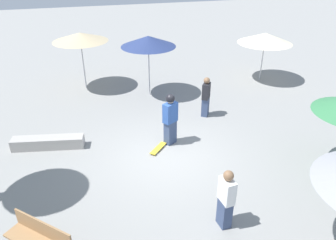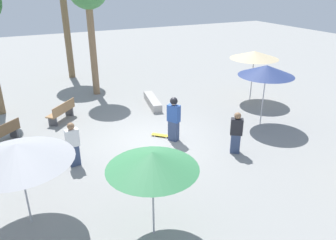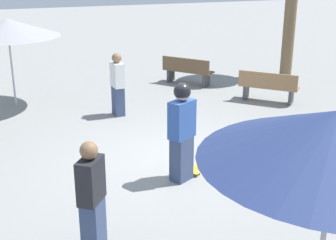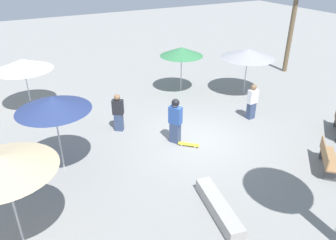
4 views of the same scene
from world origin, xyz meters
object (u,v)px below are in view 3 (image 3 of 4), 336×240
object	(u,v)px
skater_main	(182,129)
skateboard	(200,165)
bench_near	(268,87)
shade_umbrella_navy	(336,136)
bystander_watching	(92,197)
bystander_far	(118,85)
bench_far	(187,71)
shade_umbrella_grey	(7,28)

from	to	relation	value
skater_main	skateboard	bearing A→B (deg)	1.60
bench_near	shade_umbrella_navy	bearing A→B (deg)	-74.25
skater_main	bystander_watching	xyz separation A→B (m)	(-1.88, -1.58, -0.18)
bystander_watching	bystander_far	distance (m)	5.71
skater_main	bench_near	xyz separation A→B (m)	(3.92, 3.63, -0.54)
bench_near	bench_far	size ratio (longest dim) A/B	0.98
skater_main	skateboard	world-z (taller)	skater_main
shade_umbrella_grey	bystander_watching	bearing A→B (deg)	-83.87
skater_main	shade_umbrella_grey	bearing A→B (deg)	85.08
bench_far	bystander_far	xyz separation A→B (m)	(-2.74, -2.22, 0.36)
shade_umbrella_navy	bystander_far	bearing A→B (deg)	89.82
bench_near	shade_umbrella_grey	distance (m)	7.02
bench_far	bystander_far	size ratio (longest dim) A/B	0.94
bystander_far	skateboard	bearing A→B (deg)	5.05
bystander_watching	bystander_far	bearing A→B (deg)	-162.03
bench_near	shade_umbrella_navy	world-z (taller)	shade_umbrella_navy
bystander_watching	bench_near	bearing A→B (deg)	166.84
shade_umbrella_grey	bystander_watching	size ratio (longest dim) A/B	1.67
skateboard	bench_near	world-z (taller)	bench_near
shade_umbrella_grey	bystander_watching	distance (m)	7.25
skateboard	bystander_watching	xyz separation A→B (m)	(-2.37, -1.89, 0.73)
skateboard	shade_umbrella_grey	distance (m)	6.40
skater_main	skateboard	xyz separation A→B (m)	(0.50, 0.31, -0.91)
bench_far	bystander_far	bearing A→B (deg)	-92.35
bench_near	shade_umbrella_grey	world-z (taller)	shade_umbrella_grey
skater_main	bystander_watching	distance (m)	2.46
bench_far	shade_umbrella_grey	size ratio (longest dim) A/B	0.56
shade_umbrella_navy	bench_near	bearing A→B (deg)	61.94
shade_umbrella_grey	bystander_far	distance (m)	3.19
bystander_watching	bystander_far	xyz separation A→B (m)	(1.66, 5.47, -0.00)
skater_main	bench_far	distance (m)	6.63
skater_main	bench_near	bearing A→B (deg)	12.37
skater_main	shade_umbrella_grey	size ratio (longest dim) A/B	0.68
shade_umbrella_navy	shade_umbrella_grey	bearing A→B (deg)	103.91
bench_far	bystander_watching	size ratio (longest dim) A/B	0.94
shade_umbrella_grey	bystander_watching	world-z (taller)	shade_umbrella_grey
shade_umbrella_grey	bystander_far	xyz separation A→B (m)	(2.42, -1.62, -1.30)
skater_main	skateboard	distance (m)	1.08
skateboard	shade_umbrella_navy	bearing A→B (deg)	-146.23
bench_near	bystander_watching	world-z (taller)	bystander_watching
shade_umbrella_navy	bystander_watching	world-z (taller)	shade_umbrella_navy
skater_main	shade_umbrella_navy	distance (m)	4.41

